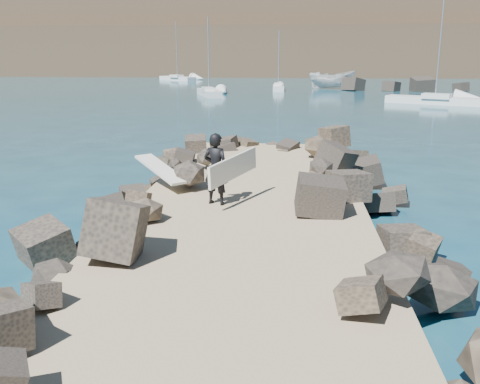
{
  "coord_description": "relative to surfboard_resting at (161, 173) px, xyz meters",
  "views": [
    {
      "loc": [
        1.08,
        -12.12,
        4.4
      ],
      "look_at": [
        0.0,
        -1.0,
        1.5
      ],
      "focal_mm": 40.0,
      "sensor_mm": 36.0,
      "label": 1
    }
  ],
  "objects": [
    {
      "name": "ground",
      "position": [
        2.68,
        -2.76,
        -1.04
      ],
      "size": [
        800.0,
        800.0,
        0.0
      ],
      "primitive_type": "plane",
      "color": "#0F384C",
      "rests_on": "ground"
    },
    {
      "name": "jetty",
      "position": [
        2.68,
        -4.76,
        -0.74
      ],
      "size": [
        6.0,
        26.0,
        0.6
      ],
      "primitive_type": "cube",
      "color": "#8C7759",
      "rests_on": "ground"
    },
    {
      "name": "riprap_left",
      "position": [
        -0.22,
        -4.26,
        -0.54
      ],
      "size": [
        2.6,
        22.0,
        1.0
      ],
      "primitive_type": "cube",
      "color": "black",
      "rests_on": "ground"
    },
    {
      "name": "riprap_right",
      "position": [
        5.58,
        -4.26,
        -0.54
      ],
      "size": [
        2.6,
        22.0,
        1.0
      ],
      "primitive_type": "cube",
      "color": "black",
      "rests_on": "ground"
    },
    {
      "name": "headland",
      "position": [
        12.68,
        157.24,
        14.96
      ],
      "size": [
        360.0,
        140.0,
        32.0
      ],
      "primitive_type": "cube",
      "color": "#2D4919",
      "rests_on": "ground"
    },
    {
      "name": "surfboard_resting",
      "position": [
        0.0,
        0.0,
        0.0
      ],
      "size": [
        1.92,
        1.99,
        0.07
      ],
      "primitive_type": "cube",
      "rotation": [
        0.0,
        0.0,
        0.75
      ],
      "color": "silver",
      "rests_on": "riprap_left"
    },
    {
      "name": "boat_imported",
      "position": [
        8.78,
        56.51,
        0.1
      ],
      "size": [
        6.13,
        2.9,
        2.28
      ],
      "primitive_type": "imported",
      "rotation": [
        0.0,
        0.0,
        1.45
      ],
      "color": "silver",
      "rests_on": "ground"
    },
    {
      "name": "surfer_with_board",
      "position": [
        1.91,
        -1.59,
        0.5
      ],
      "size": [
        1.35,
        2.13,
        1.86
      ],
      "color": "black",
      "rests_on": "jetty"
    },
    {
      "name": "sailboat_e",
      "position": [
        -15.86,
        76.42,
        -0.69
      ],
      "size": [
        7.29,
        6.92,
        9.82
      ],
      "color": "silver",
      "rests_on": "ground"
    },
    {
      "name": "sailboat_c",
      "position": [
        16.54,
        35.14,
        -0.69
      ],
      "size": [
        8.5,
        5.59,
        10.2
      ],
      "color": "silver",
      "rests_on": "ground"
    },
    {
      "name": "sailboat_b",
      "position": [
        1.97,
        52.16,
        -0.69
      ],
      "size": [
        1.52,
        5.97,
        7.27
      ],
      "color": "silver",
      "rests_on": "ground"
    },
    {
      "name": "sailboat_a",
      "position": [
        -5.22,
        42.81,
        -0.69
      ],
      "size": [
        3.7,
        6.97,
        8.3
      ],
      "color": "silver",
      "rests_on": "ground"
    }
  ]
}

